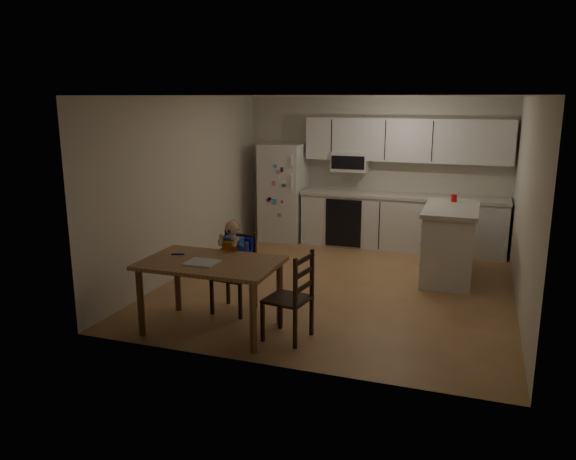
# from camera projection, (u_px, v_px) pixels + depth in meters

# --- Properties ---
(room) EXTENTS (4.52, 5.01, 2.51)m
(room) POSITION_uv_depth(u_px,v_px,m) (348.00, 189.00, 7.77)
(room) COLOR olive
(room) RESTS_ON ground
(refrigerator) EXTENTS (0.72, 0.70, 1.70)m
(refrigerator) POSITION_uv_depth(u_px,v_px,m) (283.00, 192.00, 9.89)
(refrigerator) COLOR silver
(refrigerator) RESTS_ON ground
(kitchen_run) EXTENTS (3.37, 0.62, 2.15)m
(kitchen_run) POSITION_uv_depth(u_px,v_px,m) (401.00, 196.00, 9.32)
(kitchen_run) COLOR silver
(kitchen_run) RESTS_ON ground
(kitchen_island) EXTENTS (0.72, 1.38, 1.02)m
(kitchen_island) POSITION_uv_depth(u_px,v_px,m) (449.00, 242.00, 7.81)
(kitchen_island) COLOR silver
(kitchen_island) RESTS_ON ground
(red_cup) EXTENTS (0.09, 0.09, 0.11)m
(red_cup) POSITION_uv_depth(u_px,v_px,m) (454.00, 198.00, 8.06)
(red_cup) COLOR red
(red_cup) RESTS_ON kitchen_island
(dining_table) EXTENTS (1.46, 0.94, 0.78)m
(dining_table) POSITION_uv_depth(u_px,v_px,m) (211.00, 270.00, 6.01)
(dining_table) COLOR brown
(dining_table) RESTS_ON ground
(napkin) EXTENTS (0.33, 0.29, 0.01)m
(napkin) POSITION_uv_depth(u_px,v_px,m) (202.00, 262.00, 5.91)
(napkin) COLOR #ADADB2
(napkin) RESTS_ON dining_table
(toddler_spoon) EXTENTS (0.12, 0.06, 0.02)m
(toddler_spoon) POSITION_uv_depth(u_px,v_px,m) (177.00, 254.00, 6.22)
(toddler_spoon) COLOR #0E14AC
(toddler_spoon) RESTS_ON dining_table
(chair_booster) EXTENTS (0.45, 0.45, 1.11)m
(chair_booster) POSITION_uv_depth(u_px,v_px,m) (235.00, 256.00, 6.57)
(chair_booster) COLOR black
(chair_booster) RESTS_ON ground
(chair_side) EXTENTS (0.48, 0.48, 0.95)m
(chair_side) POSITION_uv_depth(u_px,v_px,m) (296.00, 291.00, 5.77)
(chair_side) COLOR black
(chair_side) RESTS_ON ground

